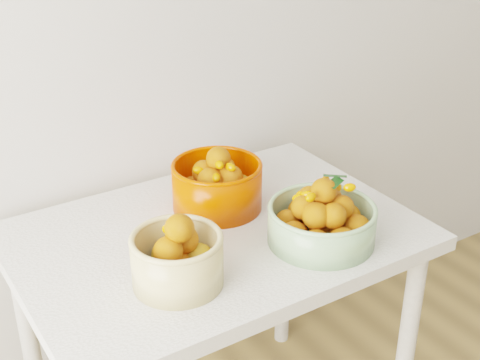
# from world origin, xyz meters

# --- Properties ---
(table) EXTENTS (1.00, 0.70, 0.75)m
(table) POSITION_xyz_m (-0.16, 1.60, 0.65)
(table) COLOR silver
(table) RESTS_ON ground
(bowl_cream) EXTENTS (0.21, 0.21, 0.18)m
(bowl_cream) POSITION_xyz_m (-0.34, 1.45, 0.82)
(bowl_cream) COLOR #D4B97A
(bowl_cream) RESTS_ON table
(bowl_green) EXTENTS (0.34, 0.34, 0.17)m
(bowl_green) POSITION_xyz_m (0.04, 1.42, 0.81)
(bowl_green) COLOR #8FB783
(bowl_green) RESTS_ON table
(bowl_orange) EXTENTS (0.27, 0.27, 0.17)m
(bowl_orange) POSITION_xyz_m (-0.09, 1.70, 0.82)
(bowl_orange) COLOR #E33200
(bowl_orange) RESTS_ON table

